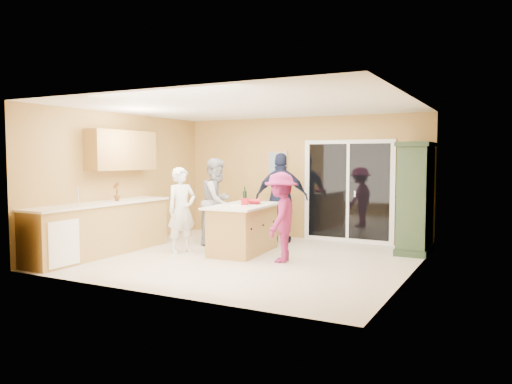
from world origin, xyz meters
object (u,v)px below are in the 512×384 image
at_px(kitchen_island, 243,230).
at_px(woman_navy, 282,198).
at_px(woman_magenta, 281,217).
at_px(woman_grey, 217,201).
at_px(woman_white, 182,210).
at_px(green_hutch, 416,199).

relative_size(kitchen_island, woman_navy, 0.95).
distance_m(woman_navy, woman_magenta, 1.88).
bearing_deg(woman_grey, woman_white, 172.78).
xyz_separation_m(green_hutch, woman_white, (-3.79, -1.95, -0.20)).
height_order(woman_white, woman_magenta, woman_white).
xyz_separation_m(woman_white, woman_magenta, (1.94, 0.11, -0.03)).
bearing_deg(woman_navy, kitchen_island, 65.06).
relative_size(kitchen_island, woman_white, 1.11).
xyz_separation_m(kitchen_island, woman_white, (-1.00, -0.51, 0.37)).
height_order(green_hutch, woman_grey, green_hutch).
relative_size(woman_grey, woman_navy, 0.94).
bearing_deg(green_hutch, woman_magenta, -135.15).
relative_size(green_hutch, woman_grey, 1.17).
bearing_deg(woman_white, woman_navy, -8.69).
xyz_separation_m(woman_grey, woman_navy, (1.09, 0.73, 0.05)).
relative_size(kitchen_island, woman_grey, 1.01).
xyz_separation_m(woman_grey, woman_magenta, (1.86, -0.98, -0.11)).
xyz_separation_m(woman_white, woman_grey, (0.09, 1.08, 0.08)).
bearing_deg(woman_white, green_hutch, -38.49).
xyz_separation_m(green_hutch, woman_navy, (-2.62, -0.14, -0.07)).
height_order(kitchen_island, woman_navy, woman_navy).
relative_size(green_hutch, woman_navy, 1.10).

